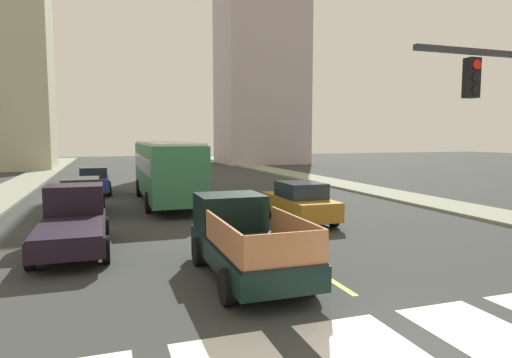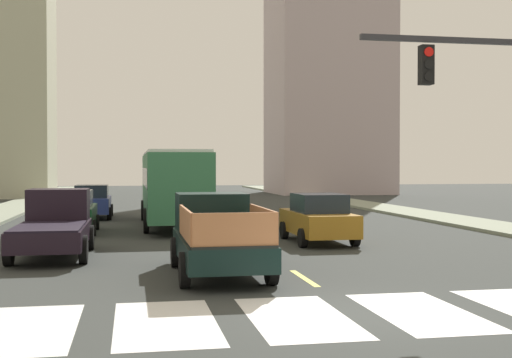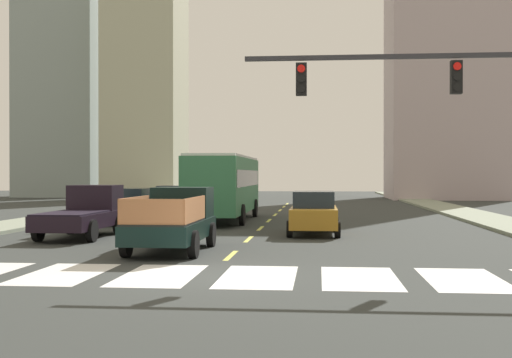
{
  "view_description": "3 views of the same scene",
  "coord_description": "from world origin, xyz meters",
  "px_view_note": "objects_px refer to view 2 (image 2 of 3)",
  "views": [
    {
      "loc": [
        -5.28,
        -5.68,
        3.61
      ],
      "look_at": [
        0.97,
        12.75,
        1.74
      ],
      "focal_mm": 31.01,
      "sensor_mm": 36.0,
      "label": 1
    },
    {
      "loc": [
        -4.08,
        -11.58,
        2.7
      ],
      "look_at": [
        0.85,
        14.91,
        2.17
      ],
      "focal_mm": 47.17,
      "sensor_mm": 36.0,
      "label": 2
    },
    {
      "loc": [
        2.58,
        -15.55,
        2.38
      ],
      "look_at": [
        -0.46,
        16.76,
        2.17
      ],
      "focal_mm": 47.13,
      "sensor_mm": 36.0,
      "label": 3
    }
  ],
  "objects_px": {
    "pickup_dark": "(55,225)",
    "sedan_mid": "(92,202)",
    "city_bus": "(173,182)",
    "sedan_far": "(72,212)",
    "sedan_near_right": "(318,218)",
    "pickup_stakebed": "(217,236)"
  },
  "relations": [
    {
      "from": "pickup_dark",
      "to": "city_bus",
      "type": "bearing_deg",
      "value": 68.76
    },
    {
      "from": "sedan_mid",
      "to": "sedan_far",
      "type": "height_order",
      "value": "same"
    },
    {
      "from": "pickup_dark",
      "to": "city_bus",
      "type": "relative_size",
      "value": 0.48
    },
    {
      "from": "city_bus",
      "to": "sedan_far",
      "type": "height_order",
      "value": "city_bus"
    },
    {
      "from": "sedan_near_right",
      "to": "pickup_dark",
      "type": "bearing_deg",
      "value": -170.27
    },
    {
      "from": "pickup_dark",
      "to": "sedan_mid",
      "type": "bearing_deg",
      "value": 91.94
    },
    {
      "from": "pickup_stakebed",
      "to": "city_bus",
      "type": "xyz_separation_m",
      "value": [
        -0.29,
        13.28,
        1.02
      ]
    },
    {
      "from": "pickup_stakebed",
      "to": "city_bus",
      "type": "relative_size",
      "value": 0.48
    },
    {
      "from": "sedan_near_right",
      "to": "sedan_mid",
      "type": "xyz_separation_m",
      "value": [
        -8.42,
        12.64,
        0.0
      ]
    },
    {
      "from": "pickup_dark",
      "to": "sedan_near_right",
      "type": "xyz_separation_m",
      "value": [
        8.73,
        1.72,
        -0.06
      ]
    },
    {
      "from": "city_bus",
      "to": "pickup_dark",
      "type": "bearing_deg",
      "value": -115.91
    },
    {
      "from": "sedan_far",
      "to": "city_bus",
      "type": "bearing_deg",
      "value": 32.42
    },
    {
      "from": "sedan_mid",
      "to": "pickup_stakebed",
      "type": "bearing_deg",
      "value": -76.47
    },
    {
      "from": "city_bus",
      "to": "sedan_near_right",
      "type": "xyz_separation_m",
      "value": [
        4.61,
        -7.35,
        -1.09
      ]
    },
    {
      "from": "pickup_dark",
      "to": "sedan_far",
      "type": "bearing_deg",
      "value": 93.76
    },
    {
      "from": "pickup_dark",
      "to": "sedan_mid",
      "type": "relative_size",
      "value": 1.18
    },
    {
      "from": "sedan_mid",
      "to": "sedan_far",
      "type": "bearing_deg",
      "value": -91.72
    },
    {
      "from": "sedan_mid",
      "to": "sedan_far",
      "type": "xyz_separation_m",
      "value": [
        -0.38,
        -7.69,
        0.0
      ]
    },
    {
      "from": "pickup_stakebed",
      "to": "sedan_near_right",
      "type": "bearing_deg",
      "value": 53.13
    },
    {
      "from": "city_bus",
      "to": "sedan_far",
      "type": "bearing_deg",
      "value": -151.7
    },
    {
      "from": "pickup_dark",
      "to": "sedan_near_right",
      "type": "height_order",
      "value": "pickup_dark"
    },
    {
      "from": "pickup_dark",
      "to": "sedan_far",
      "type": "relative_size",
      "value": 1.18
    }
  ]
}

